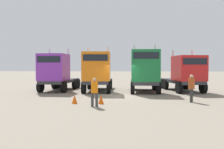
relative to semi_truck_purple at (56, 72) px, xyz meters
The scene contains 9 objects.
ground 7.09m from the semi_truck_purple, 23.70° to the right, with size 200.00×200.00×0.00m, color gray.
semi_truck_purple is the anchor object (origin of this frame).
semi_truck_orange 3.98m from the semi_truck_purple, ahead, with size 2.94×6.55×4.24m.
semi_truck_green 8.36m from the semi_truck_purple, ahead, with size 2.57×5.68×4.40m.
semi_truck_red 12.17m from the semi_truck_purple, ahead, with size 3.53×6.31×3.93m.
visitor_in_hivis 9.45m from the semi_truck_purple, 57.80° to the right, with size 0.49×0.49×1.69m.
visitor_with_camera 12.50m from the semi_truck_purple, 27.12° to the right, with size 0.52×0.52×1.82m.
traffic_cone_near 7.92m from the semi_truck_purple, 62.75° to the right, with size 0.36×0.36×0.55m, color #F2590C.
traffic_cone_mid 8.78m from the semi_truck_purple, 52.59° to the right, with size 0.36×0.36×0.57m, color #F2590C.
Camera 1 is at (0.94, -18.25, 2.33)m, focal length 36.43 mm.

